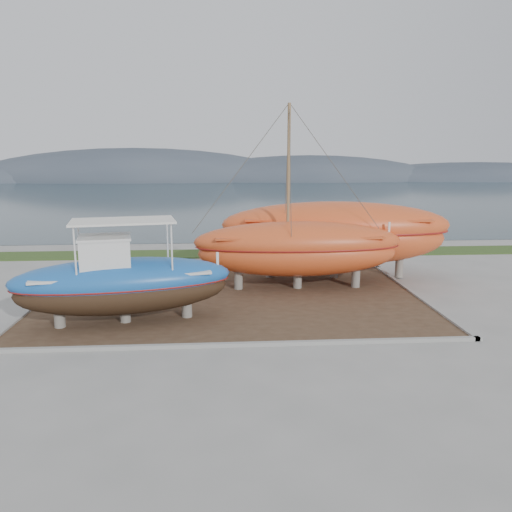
{
  "coord_description": "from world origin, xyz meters",
  "views": [
    {
      "loc": [
        -0.45,
        -19.33,
        6.86
      ],
      "look_at": [
        1.16,
        4.0,
        2.15
      ],
      "focal_mm": 35.0,
      "sensor_mm": 36.0,
      "label": 1
    }
  ],
  "objects_px": {
    "orange_sailboat": "(299,199)",
    "orange_bare_hull": "(335,241)",
    "blue_caique": "(123,272)",
    "white_dinghy": "(121,280)"
  },
  "relations": [
    {
      "from": "white_dinghy",
      "to": "orange_sailboat",
      "type": "bearing_deg",
      "value": 17.18
    },
    {
      "from": "blue_caique",
      "to": "white_dinghy",
      "type": "bearing_deg",
      "value": 91.9
    },
    {
      "from": "blue_caique",
      "to": "orange_sailboat",
      "type": "xyz_separation_m",
      "value": [
        7.97,
        4.89,
        2.53
      ]
    },
    {
      "from": "orange_sailboat",
      "to": "orange_bare_hull",
      "type": "height_order",
      "value": "orange_sailboat"
    },
    {
      "from": "orange_sailboat",
      "to": "white_dinghy",
      "type": "bearing_deg",
      "value": -177.28
    },
    {
      "from": "blue_caique",
      "to": "white_dinghy",
      "type": "relative_size",
      "value": 1.92
    },
    {
      "from": "orange_sailboat",
      "to": "orange_bare_hull",
      "type": "relative_size",
      "value": 0.84
    },
    {
      "from": "orange_sailboat",
      "to": "orange_bare_hull",
      "type": "xyz_separation_m",
      "value": [
        2.45,
        2.22,
        -2.57
      ]
    },
    {
      "from": "blue_caique",
      "to": "white_dinghy",
      "type": "xyz_separation_m",
      "value": [
        -1.04,
        4.53,
        -1.44
      ]
    },
    {
      "from": "blue_caique",
      "to": "orange_bare_hull",
      "type": "xyz_separation_m",
      "value": [
        10.41,
        7.11,
        -0.05
      ]
    }
  ]
}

